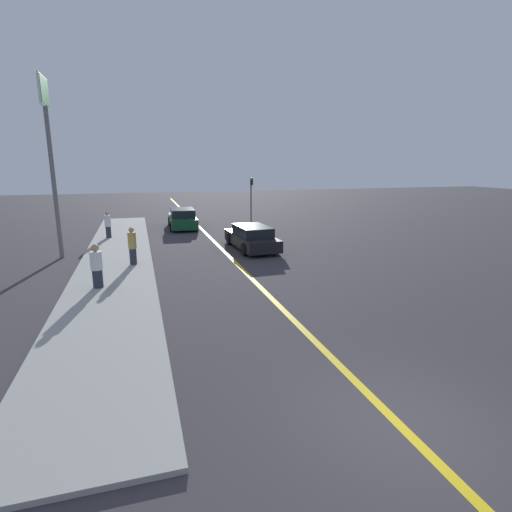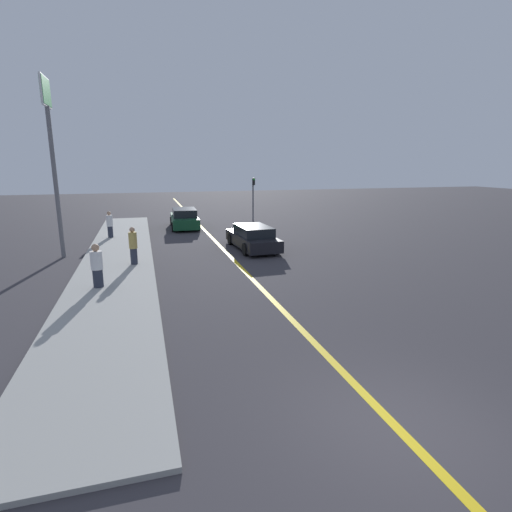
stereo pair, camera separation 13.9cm
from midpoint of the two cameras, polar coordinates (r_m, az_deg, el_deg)
ground_plane at (r=7.87m, az=20.16°, el=-22.18°), size 120.00×120.00×0.00m
road_center_line at (r=23.85m, az=-5.83°, el=2.29°), size 0.20×60.00×0.01m
sidewalk_left at (r=20.04m, az=-18.89°, el=-0.28°), size 3.15×28.88×0.11m
car_near_right_lane at (r=21.12m, az=-0.28°, el=2.64°), size 2.02×4.70×1.26m
car_ahead_center at (r=28.57m, az=-10.05°, el=5.28°), size 2.01×4.68×1.38m
pedestrian_near_curb at (r=15.26m, az=-21.53°, el=-1.34°), size 0.41×0.41×1.58m
pedestrian_mid_group at (r=18.24m, az=-16.93°, el=1.41°), size 0.35×0.35×1.65m
pedestrian_far_standing at (r=25.41m, az=-20.01°, el=4.26°), size 0.36×0.36×1.57m
traffic_light at (r=31.53m, az=-0.27°, el=8.83°), size 0.18×0.40×3.35m
roadside_sign at (r=21.07m, az=-27.23°, el=15.81°), size 0.20×1.78×8.20m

